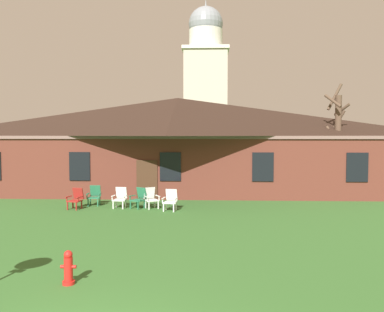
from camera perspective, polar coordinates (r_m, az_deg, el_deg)
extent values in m
cube|color=brown|center=(26.20, -2.00, -0.96)|extent=(23.96, 10.00, 3.20)
cube|color=#795B55|center=(26.13, -2.00, 2.71)|extent=(24.44, 10.20, 0.16)
pyramid|color=black|center=(26.15, -2.01, 5.52)|extent=(24.92, 10.40, 2.40)
cube|color=black|center=(22.17, -15.49, -1.40)|extent=(1.10, 0.06, 1.50)
cube|color=black|center=(21.19, -3.06, -1.49)|extent=(1.10, 0.06, 1.50)
cube|color=black|center=(21.27, 9.91, -1.52)|extent=(1.10, 0.06, 1.50)
cube|color=black|center=(22.40, 22.16, -1.47)|extent=(1.10, 0.06, 1.50)
cube|color=#422819|center=(21.41, -6.33, -3.37)|extent=(1.10, 0.06, 2.10)
cube|color=#BCB29E|center=(46.97, 1.92, 6.65)|extent=(4.80, 4.80, 12.73)
cube|color=silver|center=(47.82, 1.93, 14.50)|extent=(5.18, 5.18, 0.36)
cylinder|color=silver|center=(48.09, 1.94, 15.99)|extent=(3.80, 3.80, 2.20)
sphere|color=gray|center=(48.52, 1.94, 18.04)|extent=(3.88, 3.88, 3.88)
cone|color=gray|center=(49.18, 1.95, 20.68)|extent=(0.24, 0.24, 1.00)
cube|color=maroon|center=(19.23, -15.91, -6.83)|extent=(0.06, 0.06, 0.36)
cube|color=maroon|center=(19.47, -17.07, -6.72)|extent=(0.06, 0.06, 0.36)
cube|color=maroon|center=(19.60, -15.23, -6.63)|extent=(0.06, 0.06, 0.36)
cube|color=maroon|center=(19.84, -16.37, -6.53)|extent=(0.06, 0.06, 0.36)
cube|color=maroon|center=(19.50, -16.15, -6.08)|extent=(0.65, 0.63, 0.05)
cube|color=maroon|center=(19.72, -15.68, -5.09)|extent=(0.54, 0.31, 0.54)
cube|color=maroon|center=(19.30, -15.46, -5.58)|extent=(0.17, 0.47, 0.03)
cube|color=maroon|center=(19.18, -15.71, -5.97)|extent=(0.05, 0.05, 0.22)
cube|color=maroon|center=(19.61, -16.91, -5.47)|extent=(0.17, 0.47, 0.03)
cube|color=maroon|center=(19.49, -17.17, -5.85)|extent=(0.05, 0.05, 0.22)
cube|color=#28704C|center=(20.00, -13.08, -6.40)|extent=(0.05, 0.05, 0.36)
cube|color=#28704C|center=(20.11, -14.37, -6.37)|extent=(0.05, 0.05, 0.36)
cube|color=#28704C|center=(20.43, -12.81, -6.20)|extent=(0.05, 0.05, 0.36)
cube|color=#28704C|center=(20.53, -14.06, -6.17)|extent=(0.05, 0.05, 0.36)
cube|color=#28704C|center=(20.24, -13.59, -5.71)|extent=(0.56, 0.55, 0.05)
cube|color=#28704C|center=(20.49, -13.40, -4.75)|extent=(0.52, 0.22, 0.54)
cube|color=#28704C|center=(20.12, -12.80, -5.19)|extent=(0.08, 0.47, 0.03)
cube|color=#28704C|center=(19.98, -12.90, -5.57)|extent=(0.04, 0.04, 0.22)
cube|color=#28704C|center=(20.26, -14.41, -5.16)|extent=(0.08, 0.47, 0.03)
cube|color=#28704C|center=(20.12, -14.52, -5.53)|extent=(0.04, 0.04, 0.22)
cube|color=white|center=(19.09, -9.68, -6.83)|extent=(0.05, 0.05, 0.36)
cube|color=white|center=(19.23, -10.99, -6.77)|extent=(0.05, 0.05, 0.36)
cube|color=white|center=(19.50, -9.29, -6.61)|extent=(0.05, 0.05, 0.36)
cube|color=white|center=(19.64, -10.58, -6.55)|extent=(0.05, 0.05, 0.36)
cube|color=white|center=(19.33, -10.14, -6.09)|extent=(0.58, 0.57, 0.05)
cube|color=white|center=(19.58, -9.87, -5.08)|extent=(0.53, 0.24, 0.54)
cube|color=white|center=(19.19, -9.34, -5.56)|extent=(0.10, 0.47, 0.03)
cube|color=white|center=(19.06, -9.48, -5.95)|extent=(0.04, 0.04, 0.22)
cube|color=white|center=(19.37, -10.99, -5.49)|extent=(0.10, 0.47, 0.03)
cube|color=white|center=(19.23, -11.14, -5.89)|extent=(0.04, 0.04, 0.22)
cube|color=#28704C|center=(18.82, -7.57, -6.95)|extent=(0.07, 0.07, 0.36)
cube|color=#28704C|center=(19.12, -8.62, -6.80)|extent=(0.07, 0.07, 0.36)
cube|color=#28704C|center=(19.15, -6.70, -6.77)|extent=(0.07, 0.07, 0.36)
cube|color=#28704C|center=(19.44, -7.75, -6.63)|extent=(0.07, 0.07, 0.36)
cube|color=#28704C|center=(19.10, -7.66, -6.18)|extent=(0.73, 0.72, 0.05)
cube|color=#28704C|center=(19.29, -7.06, -5.18)|extent=(0.54, 0.43, 0.54)
cube|color=#28704C|center=(18.87, -7.04, -5.69)|extent=(0.29, 0.43, 0.03)
cube|color=#28704C|center=(18.76, -7.36, -6.08)|extent=(0.05, 0.05, 0.22)
cube|color=#28704C|center=(19.24, -8.36, -5.53)|extent=(0.29, 0.43, 0.03)
cube|color=#28704C|center=(19.14, -8.68, -5.91)|extent=(0.05, 0.05, 0.22)
cube|color=white|center=(18.93, -4.76, -6.87)|extent=(0.07, 0.07, 0.36)
cube|color=white|center=(18.77, -6.07, -6.97)|extent=(0.07, 0.07, 0.36)
cube|color=white|center=(19.34, -5.26, -6.66)|extent=(0.07, 0.07, 0.36)
cube|color=white|center=(19.17, -6.54, -6.76)|extent=(0.07, 0.07, 0.36)
cube|color=white|center=(19.02, -5.66, -6.21)|extent=(0.73, 0.72, 0.05)
cube|color=white|center=(19.26, -6.01, -5.19)|extent=(0.54, 0.42, 0.54)
cube|color=white|center=(19.07, -4.83, -5.58)|extent=(0.28, 0.44, 0.03)
cube|color=white|center=(18.94, -4.64, -5.98)|extent=(0.05, 0.05, 0.22)
cube|color=white|center=(18.87, -6.47, -5.69)|extent=(0.28, 0.44, 0.03)
cube|color=white|center=(18.73, -6.29, -6.09)|extent=(0.05, 0.05, 0.22)
cube|color=white|center=(18.13, -2.59, -7.31)|extent=(0.06, 0.06, 0.36)
cube|color=white|center=(18.25, -4.00, -7.25)|extent=(0.06, 0.06, 0.36)
cube|color=white|center=(18.56, -2.26, -7.07)|extent=(0.06, 0.06, 0.36)
cube|color=white|center=(18.67, -3.63, -7.01)|extent=(0.06, 0.06, 0.36)
cube|color=white|center=(18.37, -3.12, -6.53)|extent=(0.62, 0.60, 0.05)
cube|color=white|center=(18.62, -2.88, -5.46)|extent=(0.54, 0.27, 0.54)
cube|color=white|center=(18.24, -2.25, -5.97)|extent=(0.13, 0.47, 0.03)
cube|color=white|center=(18.11, -2.38, -6.39)|extent=(0.05, 0.05, 0.22)
cube|color=white|center=(18.39, -4.02, -5.90)|extent=(0.13, 0.47, 0.03)
cube|color=white|center=(18.25, -4.16, -6.32)|extent=(0.05, 0.05, 0.22)
cylinder|color=brown|center=(24.79, 19.77, 1.48)|extent=(0.36, 0.36, 5.67)
cylinder|color=brown|center=(24.46, 19.11, 2.56)|extent=(0.64, 0.93, 1.26)
cylinder|color=brown|center=(25.22, 19.39, 7.84)|extent=(0.97, 0.39, 1.57)
cylinder|color=brown|center=(25.06, 19.96, 4.87)|extent=(0.67, 0.48, 1.05)
cylinder|color=brown|center=(24.44, 19.16, 7.32)|extent=(0.80, 1.00, 0.84)
cylinder|color=brown|center=(25.21, 20.29, 6.12)|extent=(0.81, 0.78, 0.73)
cylinder|color=red|center=(10.19, -16.92, -16.62)|extent=(0.28, 0.28, 0.08)
cylinder|color=red|center=(10.09, -16.95, -14.93)|extent=(0.20, 0.20, 0.55)
sphere|color=red|center=(9.99, -16.98, -13.10)|extent=(0.20, 0.20, 0.20)
cylinder|color=red|center=(10.11, -17.68, -14.57)|extent=(0.10, 0.08, 0.08)
cylinder|color=red|center=(10.03, -16.23, -14.70)|extent=(0.10, 0.08, 0.08)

